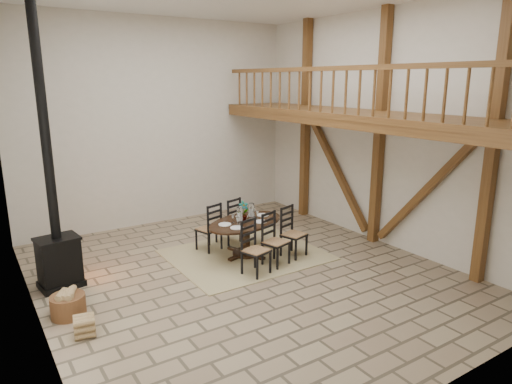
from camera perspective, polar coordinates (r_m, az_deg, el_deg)
ground at (r=8.67m, az=-1.29°, el=-10.26°), size 8.00×8.00×0.00m
room_shell at (r=8.61m, az=5.46°, el=10.30°), size 7.02×8.02×5.01m
rug at (r=9.55m, az=-1.28°, el=-7.84°), size 3.00×2.50×0.02m
dining_table at (r=9.34m, az=-0.80°, el=-5.73°), size 2.07×2.28×1.15m
wood_stove at (r=8.51m, az=-23.79°, el=-3.93°), size 0.77×0.63×5.00m
log_basket at (r=7.75m, az=-22.44°, el=-12.91°), size 0.52×0.52×0.43m
log_stack at (r=7.16m, az=-20.65°, el=-15.43°), size 0.33×0.34×0.29m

